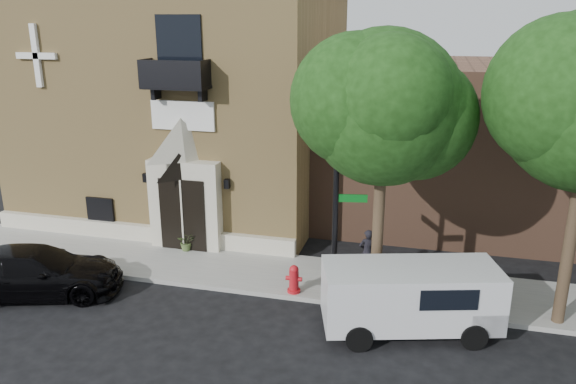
% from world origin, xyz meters
% --- Properties ---
extents(ground, '(120.00, 120.00, 0.00)m').
position_xyz_m(ground, '(0.00, 0.00, 0.00)').
color(ground, black).
rests_on(ground, ground).
extents(sidewalk, '(42.00, 3.00, 0.15)m').
position_xyz_m(sidewalk, '(1.00, 1.50, 0.07)').
color(sidewalk, gray).
rests_on(sidewalk, ground).
extents(church, '(12.20, 11.01, 9.30)m').
position_xyz_m(church, '(-2.99, 7.95, 4.63)').
color(church, tan).
rests_on(church, ground).
extents(neighbour_building, '(18.00, 8.00, 6.40)m').
position_xyz_m(neighbour_building, '(12.00, 9.00, 3.20)').
color(neighbour_building, brown).
rests_on(neighbour_building, ground).
extents(street_tree_left, '(4.97, 4.38, 7.77)m').
position_xyz_m(street_tree_left, '(6.03, 0.35, 5.87)').
color(street_tree_left, '#38281C').
rests_on(street_tree_left, sidewalk).
extents(black_sedan, '(5.52, 3.61, 1.49)m').
position_xyz_m(black_sedan, '(-4.05, -1.53, 0.74)').
color(black_sedan, black).
rests_on(black_sedan, ground).
extents(cargo_van, '(4.92, 3.03, 1.88)m').
position_xyz_m(cargo_van, '(7.22, -0.81, 1.05)').
color(cargo_van, silver).
rests_on(cargo_van, ground).
extents(street_sign, '(1.05, 0.95, 6.05)m').
position_xyz_m(street_sign, '(4.83, 0.22, 3.19)').
color(street_sign, black).
rests_on(street_sign, sidewalk).
extents(fire_hydrant, '(0.50, 0.40, 0.87)m').
position_xyz_m(fire_hydrant, '(3.59, 0.29, 0.58)').
color(fire_hydrant, '#B1131B').
rests_on(fire_hydrant, sidewalk).
extents(dumpster, '(1.90, 1.27, 1.15)m').
position_xyz_m(dumpster, '(7.83, 0.69, 0.74)').
color(dumpster, '#103D1C').
rests_on(dumpster, sidewalk).
extents(planter, '(0.73, 0.67, 0.67)m').
position_xyz_m(planter, '(-0.88, 2.42, 0.48)').
color(planter, '#516933').
rests_on(planter, sidewalk).
extents(pedestrian_near, '(0.65, 0.55, 1.53)m').
position_xyz_m(pedestrian_near, '(5.56, 2.09, 0.91)').
color(pedestrian_near, black).
rests_on(pedestrian_near, sidewalk).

